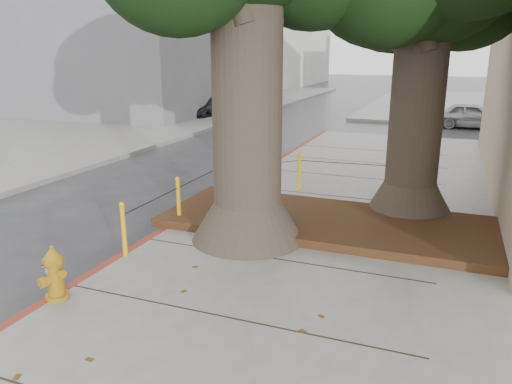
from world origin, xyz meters
TOP-DOWN VIEW (x-y plane):
  - ground at (0.00, 0.00)m, footprint 140.00×140.00m
  - sidewalk_far at (6.00, 30.00)m, footprint 16.00×20.00m
  - sidewalk_opposite at (-14.00, 10.00)m, footprint 14.00×60.00m
  - curb_red at (-2.00, 2.50)m, footprint 0.14×26.00m
  - planter_bed at (0.90, 3.90)m, footprint 6.40×2.60m
  - building_far_grey at (-15.00, 22.00)m, footprint 12.00×16.00m
  - building_far_white at (-17.00, 45.00)m, footprint 12.00×18.00m
  - bollard_ring at (-0.87, 4.38)m, footprint 3.79×5.39m
  - fire_hydrant at (-1.90, -0.39)m, footprint 0.41×0.41m
  - car_silver at (3.84, 19.71)m, footprint 3.45×1.46m
  - car_dark at (-9.35, 18.91)m, footprint 1.69×3.84m

SIDE VIEW (x-z plane):
  - ground at x=0.00m, z-range 0.00..0.00m
  - sidewalk_far at x=6.00m, z-range 0.00..0.15m
  - sidewalk_opposite at x=-14.00m, z-range 0.00..0.15m
  - curb_red at x=-2.00m, z-range -0.01..0.15m
  - planter_bed at x=0.90m, z-range 0.15..0.31m
  - fire_hydrant at x=-1.90m, z-range 0.14..0.91m
  - car_dark at x=-9.35m, z-range 0.00..1.10m
  - car_silver at x=3.84m, z-range 0.00..1.16m
  - bollard_ring at x=-0.87m, z-range 0.19..1.14m
  - building_far_grey at x=-15.00m, z-range 0.00..12.00m
  - building_far_white at x=-17.00m, z-range 0.00..15.00m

